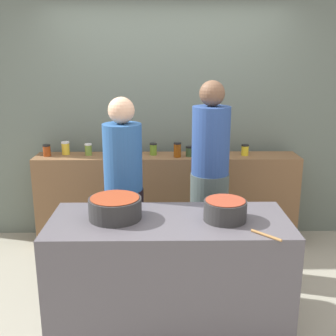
{
  "coord_description": "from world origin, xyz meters",
  "views": [
    {
      "loc": [
        -0.05,
        -3.01,
        1.97
      ],
      "look_at": [
        0.0,
        0.35,
        1.05
      ],
      "focal_mm": 44.08,
      "sensor_mm": 36.0,
      "label": 1
    }
  ],
  "objects_px": {
    "preserve_jar_8": "(245,150)",
    "cooking_pot_left": "(115,208)",
    "preserve_jar_5": "(177,150)",
    "preserve_jar_7": "(214,149)",
    "preserve_jar_0": "(47,150)",
    "preserve_jar_2": "(88,149)",
    "preserve_jar_1": "(66,148)",
    "cook_with_tongs": "(124,204)",
    "preserve_jar_6": "(189,151)",
    "wooden_spoon": "(266,235)",
    "preserve_jar_4": "(153,149)",
    "cooking_pot_center": "(225,210)",
    "cook_in_cap": "(209,190)",
    "preserve_jar_3": "(111,151)"
  },
  "relations": [
    {
      "from": "cook_with_tongs",
      "to": "cook_in_cap",
      "type": "bearing_deg",
      "value": 16.29
    },
    {
      "from": "preserve_jar_4",
      "to": "preserve_jar_8",
      "type": "bearing_deg",
      "value": -1.89
    },
    {
      "from": "preserve_jar_2",
      "to": "preserve_jar_5",
      "type": "relative_size",
      "value": 0.8
    },
    {
      "from": "cooking_pot_left",
      "to": "cooking_pot_center",
      "type": "distance_m",
      "value": 0.77
    },
    {
      "from": "preserve_jar_4",
      "to": "preserve_jar_6",
      "type": "xyz_separation_m",
      "value": [
        0.37,
        -0.07,
        -0.01
      ]
    },
    {
      "from": "preserve_jar_8",
      "to": "cooking_pot_center",
      "type": "height_order",
      "value": "preserve_jar_8"
    },
    {
      "from": "preserve_jar_2",
      "to": "preserve_jar_1",
      "type": "bearing_deg",
      "value": 170.37
    },
    {
      "from": "preserve_jar_2",
      "to": "preserve_jar_4",
      "type": "distance_m",
      "value": 0.67
    },
    {
      "from": "preserve_jar_1",
      "to": "preserve_jar_7",
      "type": "height_order",
      "value": "same"
    },
    {
      "from": "preserve_jar_5",
      "to": "preserve_jar_6",
      "type": "bearing_deg",
      "value": 11.24
    },
    {
      "from": "preserve_jar_7",
      "to": "cooking_pot_left",
      "type": "height_order",
      "value": "preserve_jar_7"
    },
    {
      "from": "preserve_jar_0",
      "to": "cooking_pot_left",
      "type": "bearing_deg",
      "value": -58.34
    },
    {
      "from": "preserve_jar_5",
      "to": "cook_with_tongs",
      "type": "bearing_deg",
      "value": -121.53
    },
    {
      "from": "preserve_jar_1",
      "to": "preserve_jar_8",
      "type": "height_order",
      "value": "preserve_jar_1"
    },
    {
      "from": "preserve_jar_6",
      "to": "cook_in_cap",
      "type": "xyz_separation_m",
      "value": [
        0.14,
        -0.58,
        -0.22
      ]
    },
    {
      "from": "preserve_jar_8",
      "to": "cooking_pot_left",
      "type": "bearing_deg",
      "value": -130.8
    },
    {
      "from": "cooking_pot_center",
      "to": "cook_with_tongs",
      "type": "xyz_separation_m",
      "value": [
        -0.76,
        0.57,
        -0.17
      ]
    },
    {
      "from": "cooking_pot_left",
      "to": "cook_with_tongs",
      "type": "bearing_deg",
      "value": 88.83
    },
    {
      "from": "preserve_jar_5",
      "to": "preserve_jar_0",
      "type": "bearing_deg",
      "value": 177.49
    },
    {
      "from": "preserve_jar_1",
      "to": "preserve_jar_4",
      "type": "bearing_deg",
      "value": -2.3
    },
    {
      "from": "preserve_jar_4",
      "to": "preserve_jar_0",
      "type": "bearing_deg",
      "value": -178.07
    },
    {
      "from": "preserve_jar_6",
      "to": "preserve_jar_3",
      "type": "bearing_deg",
      "value": 177.66
    },
    {
      "from": "preserve_jar_4",
      "to": "cooking_pot_left",
      "type": "distance_m",
      "value": 1.42
    },
    {
      "from": "preserve_jar_4",
      "to": "preserve_jar_5",
      "type": "bearing_deg",
      "value": -21.13
    },
    {
      "from": "preserve_jar_6",
      "to": "cook_with_tongs",
      "type": "bearing_deg",
      "value": -126.83
    },
    {
      "from": "preserve_jar_4",
      "to": "preserve_jar_6",
      "type": "distance_m",
      "value": 0.37
    },
    {
      "from": "preserve_jar_4",
      "to": "cooking_pot_center",
      "type": "bearing_deg",
      "value": -69.81
    },
    {
      "from": "preserve_jar_0",
      "to": "preserve_jar_4",
      "type": "bearing_deg",
      "value": 1.93
    },
    {
      "from": "preserve_jar_2",
      "to": "cooking_pot_center",
      "type": "distance_m",
      "value": 1.87
    },
    {
      "from": "preserve_jar_4",
      "to": "preserve_jar_5",
      "type": "xyz_separation_m",
      "value": [
        0.24,
        -0.09,
        0.01
      ]
    },
    {
      "from": "preserve_jar_7",
      "to": "wooden_spoon",
      "type": "relative_size",
      "value": 0.6
    },
    {
      "from": "preserve_jar_5",
      "to": "preserve_jar_7",
      "type": "distance_m",
      "value": 0.38
    },
    {
      "from": "preserve_jar_0",
      "to": "preserve_jar_2",
      "type": "distance_m",
      "value": 0.42
    },
    {
      "from": "cooking_pot_left",
      "to": "cook_in_cap",
      "type": "relative_size",
      "value": 0.21
    },
    {
      "from": "preserve_jar_5",
      "to": "cook_with_tongs",
      "type": "xyz_separation_m",
      "value": [
        -0.47,
        -0.77,
        -0.29
      ]
    },
    {
      "from": "cooking_pot_left",
      "to": "cook_with_tongs",
      "type": "relative_size",
      "value": 0.23
    },
    {
      "from": "wooden_spoon",
      "to": "preserve_jar_0",
      "type": "bearing_deg",
      "value": 137.41
    },
    {
      "from": "preserve_jar_3",
      "to": "cook_in_cap",
      "type": "xyz_separation_m",
      "value": [
        0.94,
        -0.61,
        -0.22
      ]
    },
    {
      "from": "preserve_jar_7",
      "to": "preserve_jar_0",
      "type": "bearing_deg",
      "value": 179.66
    },
    {
      "from": "preserve_jar_8",
      "to": "cooking_pot_left",
      "type": "relative_size",
      "value": 0.3
    },
    {
      "from": "cook_in_cap",
      "to": "preserve_jar_1",
      "type": "bearing_deg",
      "value": 154.14
    },
    {
      "from": "cooking_pot_left",
      "to": "wooden_spoon",
      "type": "distance_m",
      "value": 1.05
    },
    {
      "from": "preserve_jar_2",
      "to": "preserve_jar_8",
      "type": "relative_size",
      "value": 1.07
    },
    {
      "from": "cooking_pot_left",
      "to": "preserve_jar_8",
      "type": "bearing_deg",
      "value": 49.2
    },
    {
      "from": "preserve_jar_2",
      "to": "preserve_jar_7",
      "type": "xyz_separation_m",
      "value": [
        1.29,
        -0.04,
        0.01
      ]
    },
    {
      "from": "preserve_jar_1",
      "to": "cooking_pot_left",
      "type": "height_order",
      "value": "preserve_jar_1"
    },
    {
      "from": "preserve_jar_6",
      "to": "preserve_jar_8",
      "type": "xyz_separation_m",
      "value": [
        0.57,
        0.04,
        0.0
      ]
    },
    {
      "from": "preserve_jar_5",
      "to": "preserve_jar_3",
      "type": "bearing_deg",
      "value": 175.17
    },
    {
      "from": "preserve_jar_4",
      "to": "cook_with_tongs",
      "type": "xyz_separation_m",
      "value": [
        -0.23,
        -0.87,
        -0.28
      ]
    },
    {
      "from": "preserve_jar_2",
      "to": "cooking_pot_left",
      "type": "bearing_deg",
      "value": -73.08
    }
  ]
}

